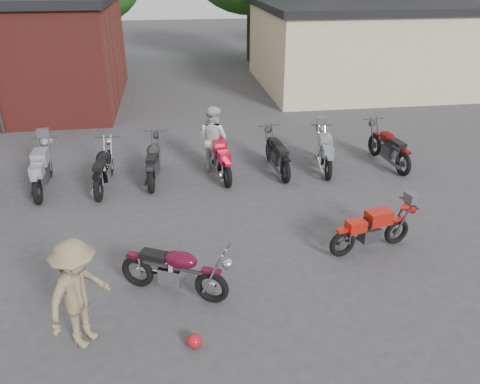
{
  "coord_description": "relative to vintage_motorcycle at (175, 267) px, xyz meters",
  "views": [
    {
      "loc": [
        -0.85,
        -6.61,
        5.37
      ],
      "look_at": [
        0.48,
        2.34,
        0.9
      ],
      "focal_mm": 35.0,
      "sensor_mm": 36.0,
      "label": 1
    }
  ],
  "objects": [
    {
      "name": "row_bike_2",
      "position": [
        -1.74,
        4.75,
        0.03
      ],
      "size": [
        0.84,
        2.13,
        1.21
      ],
      "primitive_type": null,
      "rotation": [
        0.0,
        0.0,
        1.5
      ],
      "color": "black",
      "rests_on": "ground"
    },
    {
      "name": "ground",
      "position": [
        0.98,
        -0.21,
        -0.58
      ],
      "size": [
        90.0,
        90.0,
        0.0
      ],
      "primitive_type": "plane",
      "color": "#373739"
    },
    {
      "name": "row_bike_3",
      "position": [
        -0.45,
        5.05,
        0.03
      ],
      "size": [
        0.86,
        2.16,
        1.22
      ],
      "primitive_type": null,
      "rotation": [
        0.0,
        0.0,
        1.49
      ],
      "color": "#27272A",
      "rests_on": "ground"
    },
    {
      "name": "person_tan",
      "position": [
        -1.43,
        -0.95,
        0.34
      ],
      "size": [
        1.23,
        1.36,
        1.84
      ],
      "primitive_type": "imported",
      "rotation": [
        0.0,
        0.0,
        0.97
      ],
      "color": "#7A6A4B",
      "rests_on": "ground"
    },
    {
      "name": "row_bike_4",
      "position": [
        1.35,
        5.06,
        0.02
      ],
      "size": [
        0.94,
        2.14,
        1.2
      ],
      "primitive_type": null,
      "rotation": [
        0.0,
        0.0,
        1.7
      ],
      "color": "#AA0E2A",
      "rests_on": "ground"
    },
    {
      "name": "row_bike_1",
      "position": [
        -3.29,
        4.83,
        0.04
      ],
      "size": [
        0.82,
        2.17,
        1.24
      ],
      "primitive_type": null,
      "rotation": [
        0.0,
        0.0,
        1.63
      ],
      "color": "#9396A1",
      "rests_on": "ground"
    },
    {
      "name": "row_bike_7",
      "position": [
        6.27,
        5.14,
        0.04
      ],
      "size": [
        0.94,
        2.21,
        1.24
      ],
      "primitive_type": null,
      "rotation": [
        0.0,
        0.0,
        1.68
      ],
      "color": "#580B0B",
      "rests_on": "ground"
    },
    {
      "name": "row_bike_5",
      "position": [
        2.97,
        5.12,
        0.02
      ],
      "size": [
        0.83,
        2.12,
        1.2
      ],
      "primitive_type": null,
      "rotation": [
        0.0,
        0.0,
        1.64
      ],
      "color": "black",
      "rests_on": "ground"
    },
    {
      "name": "helmet",
      "position": [
        0.24,
        -1.33,
        -0.47
      ],
      "size": [
        0.31,
        0.31,
        0.22
      ],
      "primitive_type": "ellipsoid",
      "rotation": [
        0.0,
        0.0,
        0.34
      ],
      "color": "#A41118",
      "rests_on": "ground"
    },
    {
      "name": "row_bike_6",
      "position": [
        4.35,
        5.08,
        0.0
      ],
      "size": [
        0.98,
        2.08,
        1.16
      ],
      "primitive_type": null,
      "rotation": [
        0.0,
        0.0,
        1.4
      ],
      "color": "gray",
      "rests_on": "ground"
    },
    {
      "name": "stucco_building",
      "position": [
        9.48,
        14.79,
        1.17
      ],
      "size": [
        10.0,
        8.0,
        3.5
      ],
      "primitive_type": "cube",
      "color": "#C6BD8D",
      "rests_on": "ground"
    },
    {
      "name": "person_light",
      "position": [
        1.21,
        5.49,
        0.36
      ],
      "size": [
        1.15,
        1.14,
        1.87
      ],
      "primitive_type": "imported",
      "rotation": [
        0.0,
        0.0,
        2.37
      ],
      "color": "beige",
      "rests_on": "ground"
    },
    {
      "name": "vintage_motorcycle",
      "position": [
        0.0,
        0.0,
        0.0
      ],
      "size": [
        2.08,
        1.48,
        1.16
      ],
      "primitive_type": null,
      "rotation": [
        0.0,
        0.0,
        -0.47
      ],
      "color": "#4E091D",
      "rests_on": "ground"
    },
    {
      "name": "sportbike",
      "position": [
        4.01,
        0.88,
        -0.05
      ],
      "size": [
        1.91,
        0.98,
        1.05
      ],
      "primitive_type": null,
      "rotation": [
        0.0,
        0.0,
        0.22
      ],
      "color": "red",
      "rests_on": "ground"
    }
  ]
}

